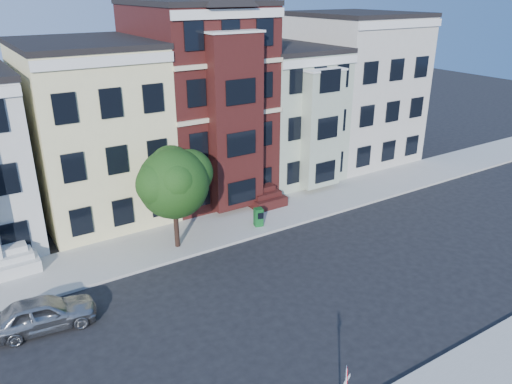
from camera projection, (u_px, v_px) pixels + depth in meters
ground at (340, 283)px, 23.59m from camera, size 120.00×120.00×0.00m
far_sidewalk at (250, 220)px, 29.79m from camera, size 60.00×4.00×0.15m
house_yellow at (92, 133)px, 29.48m from camera, size 7.00×9.00×10.00m
house_brown at (197, 102)px, 32.61m from camera, size 7.00×9.00×12.00m
house_green at (278, 113)px, 36.43m from camera, size 6.00×9.00×9.00m
house_cream at (351, 89)px, 39.55m from camera, size 8.00×9.00×11.00m
street_tree at (174, 188)px, 25.40m from camera, size 6.03×6.03×6.68m
parked_car at (43, 313)px, 20.20m from camera, size 4.32×2.14×1.41m
newspaper_box at (258, 217)px, 28.77m from camera, size 0.57×0.53×1.07m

